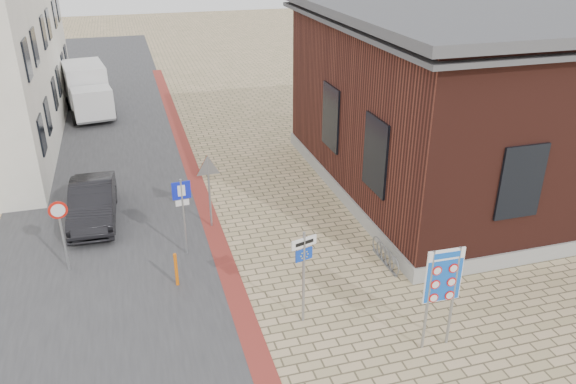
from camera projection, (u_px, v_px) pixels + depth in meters
ground at (327, 323)px, 14.41m from camera, size 120.00×120.00×0.00m
road_strip at (105, 146)px, 26.02m from camera, size 7.00×60.00×0.02m
curb_strip at (195, 180)px, 22.57m from camera, size 0.60×40.00×0.02m
brick_building at (490, 94)px, 21.29m from camera, size 13.00×13.00×6.80m
bike_rack at (385, 256)px, 16.88m from camera, size 0.08×1.80×0.60m
sedan at (93, 203)px, 19.22m from camera, size 1.56×4.15×1.35m
box_truck at (88, 90)px, 29.98m from camera, size 2.67×5.21×2.60m
border_sign at (443, 278)px, 12.85m from camera, size 0.92×0.09×2.70m
essen_sign at (304, 263)px, 13.79m from camera, size 0.69×0.23×2.61m
parking_sign at (182, 204)px, 16.76m from camera, size 0.56×0.09×2.53m
yield_sign at (208, 174)px, 18.28m from camera, size 0.90×0.09×2.54m
speed_sign at (61, 225)px, 16.02m from camera, size 0.53×0.12×2.27m
bollard at (176, 270)px, 15.73m from camera, size 0.12×0.12×1.03m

